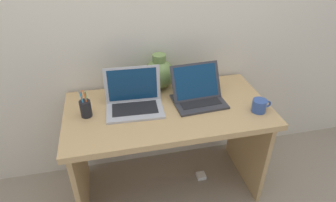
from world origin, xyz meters
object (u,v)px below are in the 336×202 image
laptop_right (197,92)px  power_brick (201,176)px  green_vase (159,73)px  pen_cup (86,108)px  laptop_left (134,98)px  coffee_mug (259,106)px

laptop_right → power_brick: bearing=-13.9°
green_vase → power_brick: size_ratio=3.57×
pen_cup → power_brick: (0.78, 0.01, -0.77)m
laptop_right → green_vase: size_ratio=1.37×
laptop_left → green_vase: bearing=45.7°
laptop_left → pen_cup: laptop_left is taller
power_brick → laptop_right: bearing=166.1°
laptop_left → power_brick: laptop_left is taller
laptop_right → coffee_mug: bearing=-31.5°
green_vase → pen_cup: size_ratio=1.32×
laptop_left → power_brick: (0.49, -0.03, -0.78)m
green_vase → coffee_mug: 0.70m
laptop_right → green_vase: (-0.21, 0.23, 0.05)m
coffee_mug → power_brick: size_ratio=1.78×
laptop_left → coffee_mug: laptop_left is taller
laptop_left → pen_cup: 0.30m
coffee_mug → pen_cup: 1.07m
power_brick → green_vase: bearing=138.3°
laptop_left → laptop_right: laptop_left is taller
laptop_left → power_brick: 0.92m
pen_cup → laptop_left: bearing=7.8°
laptop_left → coffee_mug: size_ratio=2.93×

